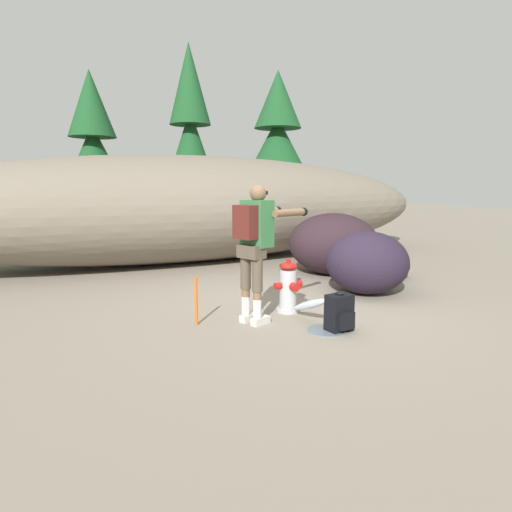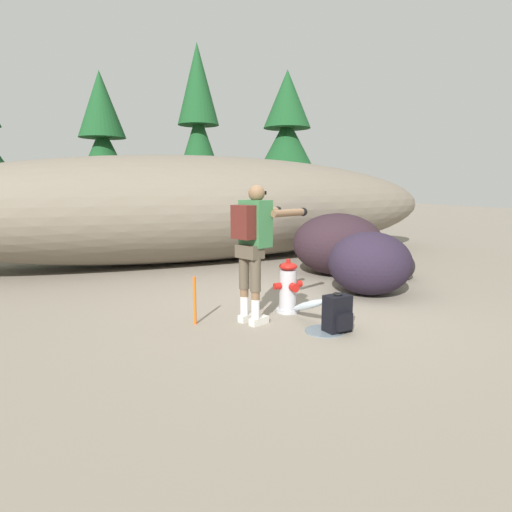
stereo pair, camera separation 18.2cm
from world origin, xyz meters
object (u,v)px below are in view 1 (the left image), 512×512
at_px(spare_backpack, 339,313).
at_px(boulder_large, 333,244).
at_px(fire_hydrant, 288,288).
at_px(utility_worker, 256,237).
at_px(boulder_mid, 367,262).
at_px(boulder_outlier, 370,270).
at_px(survey_stake, 196,301).
at_px(boulder_small, 396,266).

relative_size(spare_backpack, boulder_large, 0.27).
xyz_separation_m(fire_hydrant, utility_worker, (-0.59, -0.21, 0.75)).
height_order(utility_worker, boulder_mid, utility_worker).
relative_size(boulder_mid, boulder_outlier, 1.68).
bearing_deg(survey_stake, spare_backpack, -34.43).
xyz_separation_m(fire_hydrant, boulder_outlier, (2.23, 0.90, -0.11)).
height_order(utility_worker, boulder_outlier, utility_worker).
xyz_separation_m(spare_backpack, boulder_large, (1.95, 2.72, 0.37)).
bearing_deg(spare_backpack, utility_worker, -140.93).
bearing_deg(boulder_outlier, boulder_small, -0.39).
distance_m(spare_backpack, boulder_small, 3.29).
xyz_separation_m(boulder_mid, survey_stake, (-2.94, -0.29, -0.19)).
distance_m(spare_backpack, survey_stake, 1.73).
bearing_deg(boulder_large, utility_worker, -143.49).
height_order(spare_backpack, boulder_large, boulder_large).
bearing_deg(boulder_large, spare_backpack, -125.62).
bearing_deg(fire_hydrant, boulder_small, 17.48).
height_order(spare_backpack, boulder_outlier, spare_backpack).
relative_size(fire_hydrant, boulder_mid, 0.57).
height_order(boulder_large, boulder_outlier, boulder_large).
distance_m(spare_backpack, boulder_mid, 1.99).
bearing_deg(fire_hydrant, survey_stake, 178.56).
height_order(boulder_large, boulder_mid, boulder_large).
relative_size(utility_worker, spare_backpack, 3.63).
bearing_deg(spare_backpack, survey_stake, -129.69).
height_order(utility_worker, boulder_large, utility_worker).
height_order(fire_hydrant, boulder_small, fire_hydrant).
relative_size(boulder_outlier, survey_stake, 1.28).
height_order(spare_backpack, boulder_small, boulder_small).
distance_m(boulder_mid, survey_stake, 2.96).
relative_size(fire_hydrant, boulder_large, 0.42).
height_order(boulder_large, survey_stake, boulder_large).
bearing_deg(boulder_small, boulder_large, 131.83).
distance_m(boulder_outlier, survey_stake, 3.64).
bearing_deg(boulder_outlier, boulder_large, 100.24).
xyz_separation_m(boulder_large, boulder_outlier, (0.16, -0.87, -0.37)).
relative_size(fire_hydrant, utility_worker, 0.43).
bearing_deg(survey_stake, fire_hydrant, -1.44).
bearing_deg(boulder_outlier, survey_stake, -166.14).
bearing_deg(spare_backpack, boulder_mid, 124.63).
xyz_separation_m(fire_hydrant, survey_stake, (-1.30, 0.03, -0.03)).
bearing_deg(boulder_small, utility_worker, -162.23).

